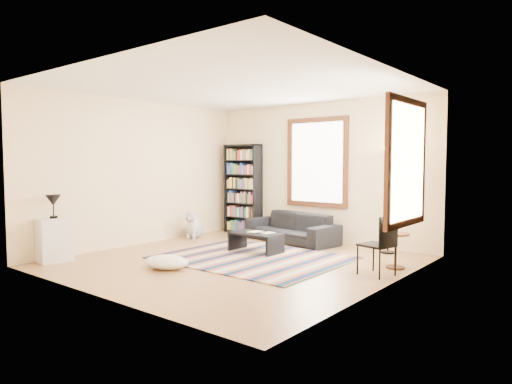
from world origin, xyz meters
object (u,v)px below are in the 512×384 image
Objects in this scene: side_table at (396,251)px; folding_chair at (377,245)px; sofa at (291,227)px; floor_cushion at (167,262)px; floor_lamp at (389,201)px; bookshelf at (243,189)px; white_cabinet at (54,240)px; coffee_table at (256,243)px; dog at (194,225)px.

folding_chair is at bearing -94.95° from side_table.
sofa is at bearing 162.12° from folding_chair.
floor_lamp reaches higher than floor_cushion.
floor_lamp is (3.50, -0.17, -0.07)m from bookshelf.
floor_lamp is (2.17, 3.18, 0.84)m from floor_cushion.
white_cabinet reaches higher than side_table.
bookshelf is 4.40m from folding_chair.
bookshelf is 2.22× the size of coffee_table.
white_cabinet is at bearing -134.70° from floor_lamp.
white_cabinet is (-4.50, -2.98, 0.08)m from side_table.
folding_chair is at bearing -20.82° from sofa.
folding_chair is 1.23× the size of white_cabinet.
coffee_table is 1.29× the size of white_cabinet.
white_cabinet is (-3.96, -4.00, -0.58)m from floor_lamp.
bookshelf is at bearing 169.36° from folding_chair.
white_cabinet reaches higher than dog.
white_cabinet is 3.00m from dog.
floor_lamp is 1.74m from folding_chair.
side_table is at bearing 38.47° from floor_cushion.
coffee_table reaches higher than floor_cushion.
bookshelf is at bearing 49.93° from dog.
sofa reaches higher than dog.
bookshelf is at bearing 163.59° from side_table.
bookshelf is 2.67× the size of floor_cushion.
floor_cushion is 1.39× the size of side_table.
coffee_table is at bearing -43.95° from bookshelf.
floor_lamp is 3.44× the size of side_table.
floor_cushion is 3.47m from side_table.
bookshelf reaches higher than white_cabinet.
sofa is 2.08m from dog.
sofa is at bearing -10.13° from bookshelf.
side_table is at bearing 9.65° from coffee_table.
dog is (-1.69, 2.18, 0.19)m from floor_cushion.
floor_cushion is 0.87× the size of folding_chair.
sofa is 1.34m from coffee_table.
side_table is (2.53, -0.92, -0.02)m from sofa.
folding_chair reaches higher than sofa.
folding_chair reaches higher than coffee_table.
bookshelf is 4.27m from side_table.
dog is at bearing -144.09° from sofa.
coffee_table is 3.34m from white_cabinet.
sofa is 4.37m from white_cabinet.
bookshelf is (-1.51, 0.27, 0.71)m from sofa.
sofa is 3.71× the size of side_table.
floor_lamp is 2.66× the size of white_cabinet.
dog is (0.10, 3.00, -0.07)m from white_cabinet.
white_cabinet is at bearing -114.72° from dog.
dog is (-0.36, -1.17, -0.72)m from bookshelf.
white_cabinet is at bearing -96.30° from bookshelf.
sofa is 2.22× the size of coffee_table.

